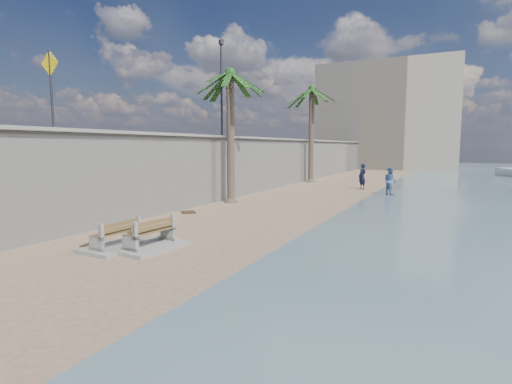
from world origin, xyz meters
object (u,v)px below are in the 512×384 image
(palm_mid, at_px, (230,75))
(palm_back, at_px, (312,90))
(bench_far, at_px, (150,236))
(person_a, at_px, (362,175))
(bench_near, at_px, (116,237))
(person_b, at_px, (390,179))

(palm_mid, distance_m, palm_back, 13.69)
(bench_far, height_order, palm_mid, palm_mid)
(palm_back, bearing_deg, person_a, -36.69)
(palm_back, relative_size, person_a, 4.16)
(palm_mid, distance_m, person_a, 12.42)
(palm_mid, bearing_deg, bench_far, -73.86)
(bench_far, height_order, person_a, person_a)
(bench_near, distance_m, person_a, 20.12)
(palm_back, bearing_deg, bench_near, -85.14)
(palm_mid, bearing_deg, person_b, 46.00)
(bench_near, bearing_deg, bench_far, 26.37)
(bench_near, distance_m, palm_mid, 11.99)
(bench_far, relative_size, person_b, 1.12)
(palm_mid, xyz_separation_m, person_b, (7.16, 7.41, -5.74))
(bench_far, bearing_deg, palm_back, 97.12)
(person_a, distance_m, person_b, 3.32)
(palm_mid, relative_size, person_a, 3.70)
(bench_near, height_order, person_b, person_b)
(palm_back, relative_size, person_b, 4.49)
(person_a, bearing_deg, palm_mid, -76.94)
(person_b, bearing_deg, bench_far, 118.92)
(palm_mid, xyz_separation_m, person_a, (4.94, 9.88, -5.67))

